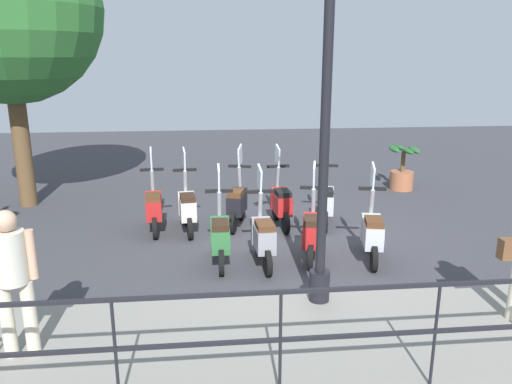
# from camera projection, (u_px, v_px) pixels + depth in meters

# --- Properties ---
(ground_plane) EXTENTS (28.00, 28.00, 0.00)m
(ground_plane) POSITION_uv_depth(u_px,v_px,m) (285.00, 243.00, 8.78)
(ground_plane) COLOR #38383D
(promenade_walkway) EXTENTS (2.20, 20.00, 0.15)m
(promenade_walkway) POSITION_uv_depth(u_px,v_px,m) (329.00, 337.00, 5.73)
(promenade_walkway) COLOR gray
(promenade_walkway) RESTS_ON ground_plane
(fence_railing) EXTENTS (0.04, 16.03, 1.07)m
(fence_railing) POSITION_uv_depth(u_px,v_px,m) (360.00, 318.00, 4.51)
(fence_railing) COLOR black
(fence_railing) RESTS_ON promenade_walkway
(lamp_post_near) EXTENTS (0.26, 0.90, 4.48)m
(lamp_post_near) POSITION_uv_depth(u_px,v_px,m) (324.00, 147.00, 5.91)
(lamp_post_near) COLOR black
(lamp_post_near) RESTS_ON promenade_walkway
(pedestrian_distant) EXTENTS (0.36, 0.49, 1.59)m
(pedestrian_distant) POSITION_uv_depth(u_px,v_px,m) (12.00, 273.00, 5.03)
(pedestrian_distant) COLOR beige
(pedestrian_distant) RESTS_ON promenade_walkway
(tree_large) EXTENTS (3.84, 3.84, 6.04)m
(tree_large) POSITION_uv_depth(u_px,v_px,m) (5.00, 8.00, 9.94)
(tree_large) COLOR brown
(tree_large) RESTS_ON ground_plane
(potted_palm) EXTENTS (1.06, 0.66, 1.05)m
(potted_palm) POSITION_uv_depth(u_px,v_px,m) (402.00, 172.00, 12.21)
(potted_palm) COLOR #9E5B3D
(potted_palm) RESTS_ON ground_plane
(scooter_near_0) EXTENTS (1.22, 0.49, 1.54)m
(scooter_near_0) POSITION_uv_depth(u_px,v_px,m) (372.00, 232.00, 7.91)
(scooter_near_0) COLOR black
(scooter_near_0) RESTS_ON ground_plane
(scooter_near_1) EXTENTS (1.21, 0.51, 1.54)m
(scooter_near_1) POSITION_uv_depth(u_px,v_px,m) (312.00, 231.00, 7.96)
(scooter_near_1) COLOR black
(scooter_near_1) RESTS_ON ground_plane
(scooter_near_2) EXTENTS (1.23, 0.44, 1.54)m
(scooter_near_2) POSITION_uv_depth(u_px,v_px,m) (263.00, 236.00, 7.75)
(scooter_near_2) COLOR black
(scooter_near_2) RESTS_ON ground_plane
(scooter_near_3) EXTENTS (1.23, 0.44, 1.54)m
(scooter_near_3) POSITION_uv_depth(u_px,v_px,m) (220.00, 236.00, 7.77)
(scooter_near_3) COLOR black
(scooter_near_3) RESTS_ON ground_plane
(scooter_far_0) EXTENTS (1.22, 0.50, 1.54)m
(scooter_far_0) POSITION_uv_depth(u_px,v_px,m) (326.00, 201.00, 9.59)
(scooter_far_0) COLOR black
(scooter_far_0) RESTS_ON ground_plane
(scooter_far_1) EXTENTS (1.23, 0.44, 1.54)m
(scooter_far_1) POSITION_uv_depth(u_px,v_px,m) (281.00, 202.00, 9.53)
(scooter_far_1) COLOR black
(scooter_far_1) RESTS_ON ground_plane
(scooter_far_2) EXTENTS (1.21, 0.52, 1.54)m
(scooter_far_2) POSITION_uv_depth(u_px,v_px,m) (237.00, 202.00, 9.53)
(scooter_far_2) COLOR black
(scooter_far_2) RESTS_ON ground_plane
(scooter_far_3) EXTENTS (1.23, 0.44, 1.54)m
(scooter_far_3) POSITION_uv_depth(u_px,v_px,m) (187.00, 207.00, 9.23)
(scooter_far_3) COLOR black
(scooter_far_3) RESTS_ON ground_plane
(scooter_far_4) EXTENTS (1.23, 0.44, 1.54)m
(scooter_far_4) POSITION_uv_depth(u_px,v_px,m) (154.00, 207.00, 9.25)
(scooter_far_4) COLOR black
(scooter_far_4) RESTS_ON ground_plane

